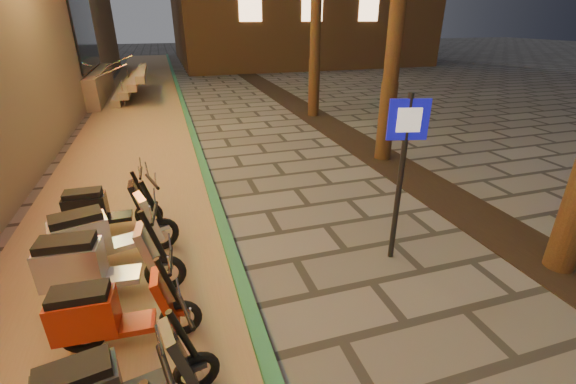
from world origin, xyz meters
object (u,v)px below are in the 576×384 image
object	(u,v)px
scooter_7	(109,314)
scooter_8	(95,265)
scooter_9	(102,235)
pedestrian_sign	(403,158)
scooter_10	(102,209)

from	to	relation	value
scooter_7	scooter_8	distance (m)	0.95
scooter_7	scooter_9	size ratio (longest dim) A/B	0.88
pedestrian_sign	scooter_10	world-z (taller)	pedestrian_sign
scooter_7	scooter_10	size ratio (longest dim) A/B	1.02
pedestrian_sign	scooter_7	size ratio (longest dim) A/B	1.63
pedestrian_sign	scooter_8	world-z (taller)	pedestrian_sign
scooter_8	scooter_10	bearing A→B (deg)	99.16
scooter_8	scooter_9	xyz separation A→B (m)	(-0.01, 0.76, 0.00)
scooter_8	scooter_9	size ratio (longest dim) A/B	1.00
scooter_9	scooter_10	distance (m)	1.05
pedestrian_sign	scooter_9	distance (m)	4.34
scooter_7	scooter_10	world-z (taller)	scooter_7
pedestrian_sign	scooter_9	xyz separation A→B (m)	(-4.08, 1.03, -1.07)
pedestrian_sign	scooter_8	size ratio (longest dim) A/B	1.43
scooter_9	scooter_10	size ratio (longest dim) A/B	1.15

